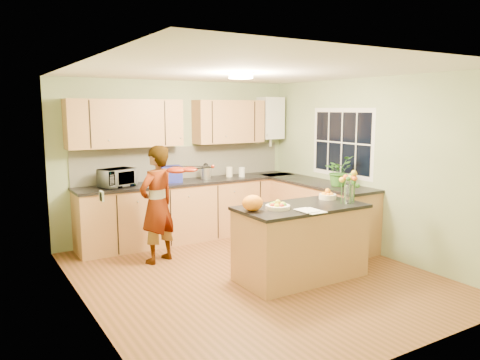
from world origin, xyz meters
TOP-DOWN VIEW (x-y plane):
  - floor at (0.00, 0.00)m, footprint 4.50×4.50m
  - ceiling at (0.00, 0.00)m, footprint 4.00×4.50m
  - wall_back at (0.00, 2.25)m, footprint 4.00×0.02m
  - wall_front at (0.00, -2.25)m, footprint 4.00×0.02m
  - wall_left at (-2.00, 0.00)m, footprint 0.02×4.50m
  - wall_right at (2.00, 0.00)m, footprint 0.02×4.50m
  - back_counter at (0.10, 1.95)m, footprint 3.64×0.62m
  - right_counter at (1.70, 0.85)m, footprint 0.62×2.24m
  - splashback at (0.10, 2.23)m, footprint 3.60×0.02m
  - upper_cabinets at (-0.18, 2.08)m, footprint 3.20×0.34m
  - boiler at (1.70, 2.09)m, footprint 0.40×0.30m
  - window_right at (1.99, 0.60)m, footprint 0.01×1.30m
  - light_switch at (-1.99, -0.60)m, footprint 0.02×0.09m
  - ceiling_lamp at (0.00, 0.30)m, footprint 0.30×0.30m
  - peninsula_island at (0.46, -0.35)m, footprint 1.58×0.81m
  - fruit_dish at (0.11, -0.35)m, footprint 0.29×0.29m
  - orange_bowl at (1.01, -0.20)m, footprint 0.22×0.22m
  - flower_vase at (1.06, -0.53)m, footprint 0.27×0.27m
  - orange_bag at (-0.21, -0.30)m, footprint 0.25×0.21m
  - papers at (0.36, -0.65)m, footprint 0.23×0.31m
  - violinist at (-0.80, 1.13)m, footprint 0.68×0.58m
  - violin at (-0.60, 0.91)m, footprint 0.69×0.60m
  - microwave at (-1.09, 1.96)m, footprint 0.56×0.46m
  - blue_box at (-0.26, 1.95)m, footprint 0.35×0.28m
  - kettle at (0.35, 1.95)m, footprint 0.16×0.16m
  - jar_cream at (0.80, 1.98)m, footprint 0.14×0.14m
  - jar_white at (0.98, 1.88)m, footprint 0.11×0.11m
  - potted_plant at (1.70, 0.35)m, footprint 0.45×0.41m

SIDE VIEW (x-z plane):
  - floor at x=0.00m, z-range 0.00..0.00m
  - peninsula_island at x=0.46m, z-range 0.00..0.91m
  - back_counter at x=0.10m, z-range 0.00..0.94m
  - right_counter at x=1.70m, z-range 0.00..0.94m
  - violinist at x=-0.80m, z-range 0.00..1.58m
  - papers at x=0.36m, z-range 0.90..0.92m
  - fruit_dish at x=0.11m, z-range 0.90..1.00m
  - orange_bowl at x=1.01m, z-range 0.89..1.02m
  - orange_bag at x=-0.21m, z-range 0.90..1.09m
  - jar_white at x=0.98m, z-range 0.94..1.10m
  - jar_cream at x=0.80m, z-range 0.94..1.11m
  - kettle at x=0.35m, z-range 0.91..1.22m
  - blue_box at x=-0.26m, z-range 0.94..1.20m
  - microwave at x=-1.09m, z-range 0.94..1.21m
  - potted_plant at x=1.70m, z-range 0.94..1.39m
  - splashback at x=0.10m, z-range 0.94..1.46m
  - flower_vase at x=1.06m, z-range 0.99..1.49m
  - wall_back at x=0.00m, z-range 0.00..2.50m
  - wall_front at x=0.00m, z-range 0.00..2.50m
  - wall_left at x=-2.00m, z-range 0.00..2.50m
  - wall_right at x=2.00m, z-range 0.00..2.50m
  - violin at x=-0.60m, z-range 1.18..1.35m
  - light_switch at x=-1.99m, z-range 1.26..1.34m
  - window_right at x=1.99m, z-range 1.02..2.08m
  - upper_cabinets at x=-0.18m, z-range 1.50..2.20m
  - boiler at x=1.70m, z-range 1.47..2.33m
  - ceiling_lamp at x=0.00m, z-range 2.43..2.50m
  - ceiling at x=0.00m, z-range 2.49..2.51m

